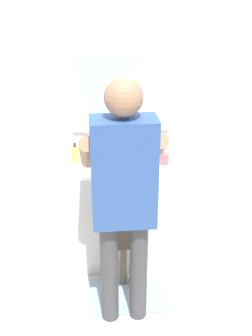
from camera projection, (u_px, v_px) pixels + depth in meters
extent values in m
plane|color=silver|center=(128.00, 275.00, 3.40)|extent=(14.00, 14.00, 0.00)
cube|color=beige|center=(121.00, 94.00, 3.39)|extent=(4.40, 0.08, 2.70)
cube|color=silver|center=(121.00, 93.00, 3.33)|extent=(0.81, 0.02, 0.65)
cube|color=white|center=(124.00, 211.00, 3.48)|extent=(1.11, 0.54, 0.87)
cylinder|color=white|center=(124.00, 159.00, 3.26)|extent=(0.35, 0.35, 0.11)
cylinder|color=silver|center=(124.00, 158.00, 3.26)|extent=(0.28, 0.28, 0.09)
cylinder|color=#B7BABF|center=(122.00, 144.00, 3.45)|extent=(0.03, 0.03, 0.18)
cylinder|color=#B7BABF|center=(123.00, 138.00, 3.36)|extent=(0.02, 0.12, 0.02)
cylinder|color=#B7BABF|center=(114.00, 152.00, 3.47)|extent=(0.04, 0.04, 0.05)
cylinder|color=#B7BABF|center=(130.00, 151.00, 3.48)|extent=(0.04, 0.04, 0.05)
cylinder|color=#D86666|center=(165.00, 159.00, 3.28)|extent=(0.07, 0.07, 0.09)
cylinder|color=blue|center=(163.00, 153.00, 3.25)|extent=(0.02, 0.02, 0.17)
cube|color=white|center=(164.00, 142.00, 3.21)|extent=(0.01, 0.02, 0.02)
cylinder|color=gold|center=(75.00, 155.00, 3.31)|extent=(0.06, 0.06, 0.13)
cylinder|color=#2D2D2D|center=(75.00, 145.00, 3.28)|extent=(0.02, 0.02, 0.04)
cube|color=#99B7CC|center=(131.00, 295.00, 3.17)|extent=(0.64, 0.40, 0.02)
cylinder|color=#6B5B4C|center=(123.00, 266.00, 3.22)|extent=(0.06, 0.06, 0.37)
cylinder|color=#6B5B4C|center=(135.00, 265.00, 3.22)|extent=(0.06, 0.06, 0.37)
cube|color=brown|center=(129.00, 228.00, 3.07)|extent=(0.18, 0.10, 0.32)
sphere|color=brown|center=(129.00, 202.00, 2.98)|extent=(0.10, 0.10, 0.10)
cylinder|color=brown|center=(115.00, 220.00, 3.13)|extent=(0.04, 0.22, 0.17)
cylinder|color=brown|center=(141.00, 218.00, 3.15)|extent=(0.04, 0.22, 0.17)
cylinder|color=#47474C|center=(109.00, 272.00, 2.82)|extent=(0.12, 0.12, 0.80)
cylinder|color=#47474C|center=(138.00, 270.00, 2.84)|extent=(0.12, 0.12, 0.80)
cube|color=#33569E|center=(124.00, 173.00, 2.52)|extent=(0.40, 0.22, 0.69)
sphere|color=#A87A5B|center=(124.00, 97.00, 2.32)|extent=(0.22, 0.22, 0.22)
cylinder|color=#A87A5B|center=(87.00, 153.00, 2.64)|extent=(0.10, 0.48, 0.38)
cylinder|color=#A87A5B|center=(155.00, 151.00, 2.67)|extent=(0.10, 0.48, 0.38)
cylinder|color=blue|center=(150.00, 165.00, 2.91)|extent=(0.01, 0.14, 0.03)
cube|color=white|center=(149.00, 159.00, 2.98)|extent=(0.01, 0.02, 0.02)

